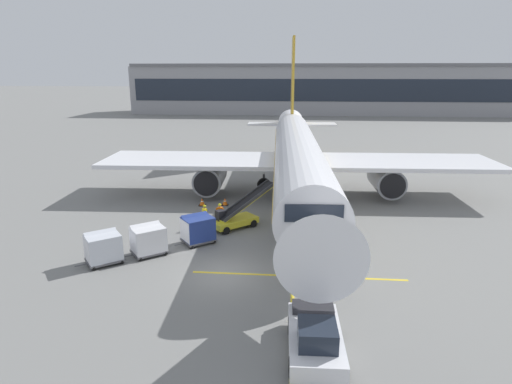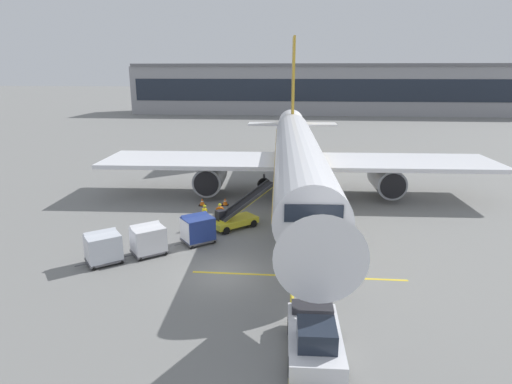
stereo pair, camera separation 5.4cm
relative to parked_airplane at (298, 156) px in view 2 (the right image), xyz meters
The scene contains 14 objects.
ground_plane 17.57m from the parked_airplane, 103.93° to the right, with size 600.00×600.00×0.00m, color slate.
parked_airplane is the anchor object (origin of this frame).
belt_loader 10.44m from the parked_airplane, 116.04° to the right, with size 4.76×4.47×3.05m.
baggage_cart_lead 14.15m from the parked_airplane, 118.40° to the right, with size 2.65×2.49×1.91m.
baggage_cart_second 17.29m from the parked_airplane, 122.86° to the right, with size 2.65×2.49×1.91m.
baggage_cart_third 19.74m from the parked_airplane, 126.06° to the right, with size 2.65×2.49×1.91m.
pushback_tug 23.68m from the parked_airplane, 88.48° to the right, with size 2.21×4.45×1.83m.
ground_crew_by_loader 10.90m from the parked_airplane, 122.49° to the right, with size 0.57×0.28×1.74m.
ground_crew_by_carts 11.81m from the parked_airplane, 125.73° to the right, with size 0.43×0.46×1.74m.
safety_cone_engine_keepout 7.95m from the parked_airplane, 147.97° to the right, with size 0.56×0.56×0.64m.
safety_cone_wingtip 9.62m from the parked_airplane, 153.09° to the right, with size 0.57×0.57×0.65m.
apron_guidance_line_lead_in 3.76m from the parked_airplane, 109.65° to the right, with size 0.20×110.00×0.01m.
apron_guidance_line_stop_bar 16.96m from the parked_airplane, 89.90° to the right, with size 12.00×0.20×0.01m.
terminal_building 80.74m from the parked_airplane, 83.54° to the left, with size 104.35×14.64×12.86m.
Camera 2 is at (3.74, -21.90, 11.05)m, focal length 30.23 mm.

